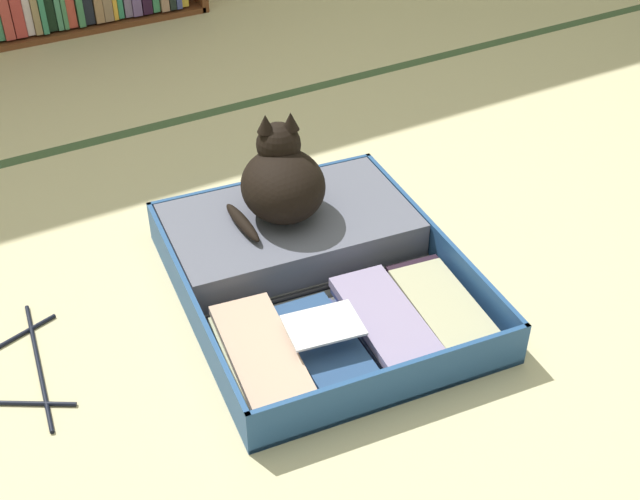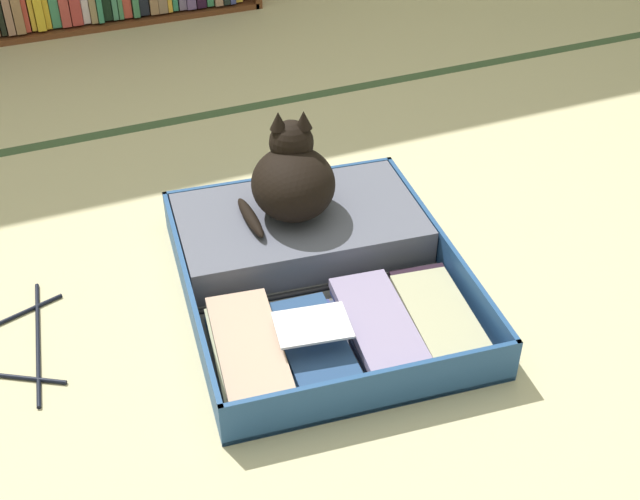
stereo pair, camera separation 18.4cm
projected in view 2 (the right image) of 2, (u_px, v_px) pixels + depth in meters
ground_plane at (321, 347)px, 1.92m from camera, size 10.00×10.00×0.00m
tatami_border at (185, 119)px, 2.82m from camera, size 4.80×0.05×0.00m
open_suitcase at (314, 264)px, 2.09m from camera, size 0.75×0.89×0.12m
black_cat at (292, 178)px, 2.12m from camera, size 0.28×0.31×0.27m
clothes_hanger at (21, 344)px, 1.92m from camera, size 0.24×0.43×0.01m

